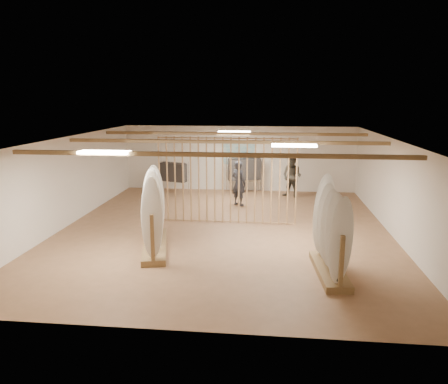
# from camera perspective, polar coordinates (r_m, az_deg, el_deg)

# --- Properties ---
(floor) EXTENTS (12.00, 12.00, 0.00)m
(floor) POSITION_cam_1_polar(r_m,az_deg,el_deg) (13.51, -0.00, -4.98)
(floor) COLOR #966B49
(floor) RESTS_ON ground
(ceiling) EXTENTS (12.00, 12.00, 0.00)m
(ceiling) POSITION_cam_1_polar(r_m,az_deg,el_deg) (12.96, -0.00, 6.93)
(ceiling) COLOR gray
(ceiling) RESTS_ON ground
(wall_back) EXTENTS (12.00, 0.00, 12.00)m
(wall_back) POSITION_cam_1_polar(r_m,az_deg,el_deg) (19.06, 1.97, 4.39)
(wall_back) COLOR silver
(wall_back) RESTS_ON ground
(wall_front) EXTENTS (12.00, 0.00, 12.00)m
(wall_front) POSITION_cam_1_polar(r_m,az_deg,el_deg) (7.44, -5.09, -8.25)
(wall_front) COLOR silver
(wall_front) RESTS_ON ground
(wall_left) EXTENTS (0.00, 12.00, 12.00)m
(wall_left) POSITION_cam_1_polar(r_m,az_deg,el_deg) (14.57, -19.95, 1.22)
(wall_left) COLOR silver
(wall_left) RESTS_ON ground
(wall_right) EXTENTS (0.00, 12.00, 12.00)m
(wall_right) POSITION_cam_1_polar(r_m,az_deg,el_deg) (13.57, 21.49, 0.34)
(wall_right) COLOR silver
(wall_right) RESTS_ON ground
(ceiling_slats) EXTENTS (9.50, 6.12, 0.10)m
(ceiling_slats) POSITION_cam_1_polar(r_m,az_deg,el_deg) (12.97, -0.00, 6.58)
(ceiling_slats) COLOR olive
(ceiling_slats) RESTS_ON ground
(light_panels) EXTENTS (1.20, 0.35, 0.06)m
(light_panels) POSITION_cam_1_polar(r_m,az_deg,el_deg) (12.96, -0.00, 6.67)
(light_panels) COLOR white
(light_panels) RESTS_ON ground
(bamboo_partition) EXTENTS (4.45, 0.05, 2.78)m
(bamboo_partition) POSITION_cam_1_polar(r_m,az_deg,el_deg) (13.94, 0.36, 1.50)
(bamboo_partition) COLOR #A77F51
(bamboo_partition) RESTS_ON ground
(poster) EXTENTS (1.40, 0.03, 0.90)m
(poster) POSITION_cam_1_polar(r_m,az_deg,el_deg) (19.01, 1.97, 4.98)
(poster) COLOR teal
(poster) RESTS_ON ground
(rack_left) EXTENTS (1.20, 2.76, 2.17)m
(rack_left) POSITION_cam_1_polar(r_m,az_deg,el_deg) (11.81, -9.11, -3.91)
(rack_left) COLOR olive
(rack_left) RESTS_ON floor
(rack_right) EXTENTS (0.75, 2.26, 2.11)m
(rack_right) POSITION_cam_1_polar(r_m,az_deg,el_deg) (10.32, 13.77, -6.64)
(rack_right) COLOR olive
(rack_right) RESTS_ON floor
(clothing_rack_a) EXTENTS (1.23, 0.71, 1.37)m
(clothing_rack_a) POSITION_cam_1_polar(r_m,az_deg,el_deg) (18.68, -6.64, 2.58)
(clothing_rack_a) COLOR silver
(clothing_rack_a) RESTS_ON floor
(clothing_rack_b) EXTENTS (1.41, 0.83, 1.58)m
(clothing_rack_b) POSITION_cam_1_polar(r_m,az_deg,el_deg) (18.50, 2.70, 2.97)
(clothing_rack_b) COLOR silver
(clothing_rack_b) RESTS_ON floor
(shopper_a) EXTENTS (0.85, 0.81, 1.93)m
(shopper_a) POSITION_cam_1_polar(r_m,az_deg,el_deg) (16.39, 1.94, 1.56)
(shopper_a) COLOR #282930
(shopper_a) RESTS_ON floor
(shopper_b) EXTENTS (1.19, 1.12, 1.96)m
(shopper_b) POSITION_cam_1_polar(r_m,az_deg,el_deg) (17.91, 8.88, 2.38)
(shopper_b) COLOR #3C372E
(shopper_b) RESTS_ON floor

